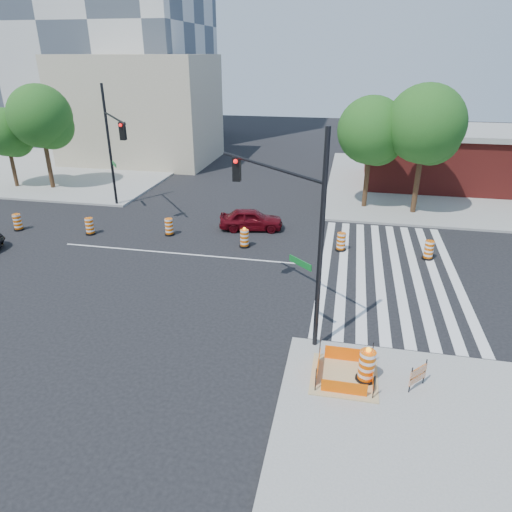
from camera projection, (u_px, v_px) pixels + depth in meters
The scene contains 23 objects.
ground at pixel (182, 254), 25.04m from camera, with size 120.00×120.00×0.00m, color black.
sidewalk_ne at pixel (463, 185), 37.81m from camera, with size 22.00×22.00×0.15m, color gray.
sidewalk_nw at pixel (71, 166), 44.42m from camera, with size 22.00×22.00×0.15m, color gray.
crosswalk_east at pixel (388, 271), 23.03m from camera, with size 6.75×13.50×0.01m.
lane_centerline at pixel (182, 254), 25.04m from camera, with size 14.00×0.12×0.01m, color silver.
excavation_pit at pixel (344, 375), 15.24m from camera, with size 2.20×2.20×0.90m.
brick_storefront at pixel (468, 158), 36.90m from camera, with size 16.50×8.50×4.60m.
beige_midrise at pixel (141, 110), 44.90m from camera, with size 14.00×10.00×10.00m, color #B8AC8C.
red_coupe at pixel (251, 219), 28.26m from camera, with size 1.57×3.89×1.33m, color #54070E.
signal_pole_se at pixel (290, 213), 16.33m from camera, with size 4.52×4.13×7.92m.
signal_pole_nw at pixel (113, 139), 29.60m from camera, with size 3.95×4.92×8.16m.
pit_drum at pixel (367, 367), 14.91m from camera, with size 0.66×0.66×1.31m.
barricade at pixel (418, 375), 14.58m from camera, with size 0.58×0.62×0.96m.
tree_north_a at pixel (7, 135), 35.69m from camera, with size 3.71×3.71×6.30m.
tree_north_b at pixel (42, 120), 34.87m from camera, with size 4.75×4.75×8.07m.
tree_north_c at pixel (372, 134), 30.44m from camera, with size 4.50×4.50×7.64m.
tree_north_d at pixel (426, 128), 29.01m from camera, with size 4.99×4.99×8.49m.
median_drum_0 at pixel (18, 223), 28.24m from camera, with size 0.60×0.60×1.02m.
median_drum_1 at pixel (90, 227), 27.58m from camera, with size 0.60×0.60×1.02m.
median_drum_2 at pixel (169, 227), 27.47m from camera, with size 0.60×0.60×1.02m.
median_drum_3 at pixel (244, 239), 25.76m from camera, with size 0.60×0.60×1.18m.
median_drum_4 at pixel (341, 242), 25.30m from camera, with size 0.60×0.60×1.02m.
median_drum_5 at pixel (429, 251), 24.23m from camera, with size 0.60×0.60×1.02m.
Camera 1 is at (8.58, -21.64, 10.08)m, focal length 32.00 mm.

